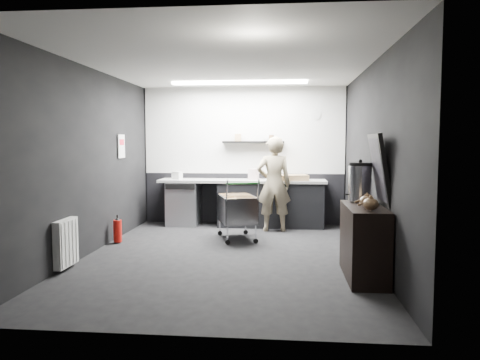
# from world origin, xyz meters

# --- Properties ---
(floor) EXTENTS (5.50, 5.50, 0.00)m
(floor) POSITION_xyz_m (0.00, 0.00, 0.00)
(floor) COLOR black
(floor) RESTS_ON ground
(ceiling) EXTENTS (5.50, 5.50, 0.00)m
(ceiling) POSITION_xyz_m (0.00, 0.00, 2.70)
(ceiling) COLOR silver
(ceiling) RESTS_ON wall_back
(wall_back) EXTENTS (5.50, 0.00, 5.50)m
(wall_back) POSITION_xyz_m (0.00, 2.75, 1.35)
(wall_back) COLOR black
(wall_back) RESTS_ON floor
(wall_front) EXTENTS (5.50, 0.00, 5.50)m
(wall_front) POSITION_xyz_m (0.00, -2.75, 1.35)
(wall_front) COLOR black
(wall_front) RESTS_ON floor
(wall_left) EXTENTS (0.00, 5.50, 5.50)m
(wall_left) POSITION_xyz_m (-2.00, 0.00, 1.35)
(wall_left) COLOR black
(wall_left) RESTS_ON floor
(wall_right) EXTENTS (0.00, 5.50, 5.50)m
(wall_right) POSITION_xyz_m (2.00, 0.00, 1.35)
(wall_right) COLOR black
(wall_right) RESTS_ON floor
(kitchen_wall_panel) EXTENTS (3.95, 0.02, 1.70)m
(kitchen_wall_panel) POSITION_xyz_m (0.00, 2.73, 1.85)
(kitchen_wall_panel) COLOR silver
(kitchen_wall_panel) RESTS_ON wall_back
(dado_panel) EXTENTS (3.95, 0.02, 1.00)m
(dado_panel) POSITION_xyz_m (0.00, 2.73, 0.50)
(dado_panel) COLOR black
(dado_panel) RESTS_ON wall_back
(floating_shelf) EXTENTS (1.20, 0.22, 0.04)m
(floating_shelf) POSITION_xyz_m (0.20, 2.62, 1.62)
(floating_shelf) COLOR black
(floating_shelf) RESTS_ON wall_back
(wall_clock) EXTENTS (0.20, 0.03, 0.20)m
(wall_clock) POSITION_xyz_m (1.40, 2.72, 2.15)
(wall_clock) COLOR silver
(wall_clock) RESTS_ON wall_back
(poster) EXTENTS (0.02, 0.30, 0.40)m
(poster) POSITION_xyz_m (-1.98, 1.30, 1.55)
(poster) COLOR white
(poster) RESTS_ON wall_left
(poster_red_band) EXTENTS (0.02, 0.22, 0.10)m
(poster_red_band) POSITION_xyz_m (-1.98, 1.30, 1.62)
(poster_red_band) COLOR red
(poster_red_band) RESTS_ON poster
(radiator) EXTENTS (0.10, 0.50, 0.60)m
(radiator) POSITION_xyz_m (-1.94, -0.90, 0.35)
(radiator) COLOR silver
(radiator) RESTS_ON wall_left
(ceiling_strip) EXTENTS (2.40, 0.20, 0.04)m
(ceiling_strip) POSITION_xyz_m (0.00, 1.85, 2.67)
(ceiling_strip) COLOR white
(ceiling_strip) RESTS_ON ceiling
(prep_counter) EXTENTS (3.20, 0.61, 0.90)m
(prep_counter) POSITION_xyz_m (0.14, 2.42, 0.46)
(prep_counter) COLOR black
(prep_counter) RESTS_ON floor
(person) EXTENTS (0.68, 0.50, 1.72)m
(person) POSITION_xyz_m (0.62, 1.97, 0.86)
(person) COLOR #C0B798
(person) RESTS_ON floor
(shopping_cart) EXTENTS (0.79, 1.06, 1.00)m
(shopping_cart) POSITION_xyz_m (0.03, 1.18, 0.47)
(shopping_cart) COLOR silver
(shopping_cart) RESTS_ON floor
(sideboard) EXTENTS (0.49, 1.15, 1.73)m
(sideboard) POSITION_xyz_m (1.77, -0.85, 0.55)
(sideboard) COLOR black
(sideboard) RESTS_ON floor
(fire_extinguisher) EXTENTS (0.13, 0.13, 0.44)m
(fire_extinguisher) POSITION_xyz_m (-1.85, 0.69, 0.21)
(fire_extinguisher) COLOR red
(fire_extinguisher) RESTS_ON floor
(cardboard_box) EXTENTS (0.59, 0.50, 0.11)m
(cardboard_box) POSITION_xyz_m (0.97, 2.37, 0.95)
(cardboard_box) COLOR #A38257
(cardboard_box) RESTS_ON prep_counter
(pink_tub) EXTENTS (0.21, 0.21, 0.21)m
(pink_tub) POSITION_xyz_m (0.22, 2.42, 1.01)
(pink_tub) COLOR beige
(pink_tub) RESTS_ON prep_counter
(white_container) EXTENTS (0.21, 0.19, 0.15)m
(white_container) POSITION_xyz_m (-1.26, 2.37, 0.98)
(white_container) COLOR silver
(white_container) RESTS_ON prep_counter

